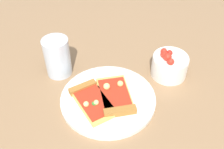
# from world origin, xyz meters

# --- Properties ---
(ground_plane) EXTENTS (2.40, 2.40, 0.00)m
(ground_plane) POSITION_xyz_m (0.00, 0.00, 0.00)
(ground_plane) COLOR #93704C
(ground_plane) RESTS_ON ground
(plate) EXTENTS (0.27, 0.27, 0.01)m
(plate) POSITION_xyz_m (-0.03, -0.05, 0.01)
(plate) COLOR white
(plate) RESTS_ON ground_plane
(pizza_slice_near) EXTENTS (0.17, 0.14, 0.03)m
(pizza_slice_near) POSITION_xyz_m (-0.03, -0.03, 0.02)
(pizza_slice_near) COLOR #E5B256
(pizza_slice_near) RESTS_ON plate
(pizza_slice_far) EXTENTS (0.17, 0.16, 0.02)m
(pizza_slice_far) POSITION_xyz_m (-0.00, -0.09, 0.02)
(pizza_slice_far) COLOR #E5B256
(pizza_slice_far) RESTS_ON plate
(salad_bowl) EXTENTS (0.11, 0.11, 0.09)m
(salad_bowl) POSITION_xyz_m (-0.17, 0.12, 0.04)
(salad_bowl) COLOR white
(salad_bowl) RESTS_ON ground_plane
(soda_glass) EXTENTS (0.08, 0.08, 0.13)m
(soda_glass) POSITION_xyz_m (-0.12, -0.23, 0.06)
(soda_glass) COLOR silver
(soda_glass) RESTS_ON ground_plane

